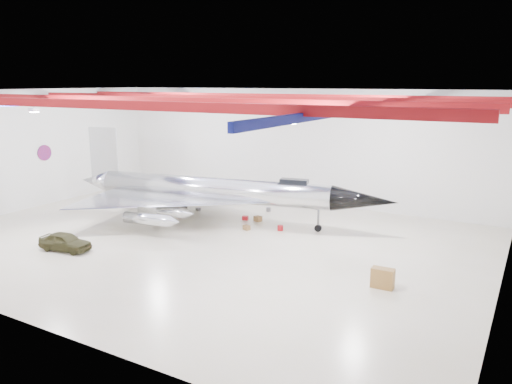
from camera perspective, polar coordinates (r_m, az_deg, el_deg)
The scene contains 17 objects.
floor at distance 37.70m, azimuth -6.02°, elevation -5.55°, with size 40.00×40.00×0.00m, color beige.
wall_back at distance 49.17m, azimuth 4.13°, elevation 5.29°, with size 40.00×40.00×0.00m, color silver.
wall_left at distance 50.69m, azimuth -24.91°, elevation 4.38°, with size 30.00×30.00×0.00m, color silver.
wall_right at distance 29.63m, azimuth 26.92°, elevation -0.82°, with size 30.00×30.00×0.00m, color silver.
ceiling at distance 35.87m, azimuth -6.43°, elevation 11.41°, with size 40.00×40.00×0.00m, color #0A0F38.
ceiling_structure at distance 35.89m, azimuth -6.40°, elevation 10.33°, with size 39.50×29.50×1.08m.
wall_roundel at distance 51.87m, azimuth -23.03°, elevation 4.15°, with size 1.50×1.50×0.10m, color #B21414.
jet_aircraft at distance 42.06m, azimuth -5.04°, elevation -0.07°, with size 28.03×18.86×7.69m.
jeep at distance 37.68m, azimuth -20.98°, elevation -5.31°, with size 1.54×3.82×1.30m, color #36341B.
desk at distance 29.96m, azimuth 14.27°, elevation -9.52°, with size 1.29×0.64×1.18m, color brown.
crate_ply at distance 43.54m, azimuth -11.19°, elevation -3.01°, with size 0.51×0.41×0.36m, color olive.
toolbox_red at distance 42.98m, azimuth -1.23°, elevation -2.98°, with size 0.48×0.39×0.34m, color #A11017.
parts_bin at distance 42.57m, azimuth 0.22°, elevation -3.07°, with size 0.62×0.49×0.43m, color olive.
crate_small at distance 46.40m, azimuth -6.63°, elevation -1.95°, with size 0.39×0.31×0.27m, color #59595B.
tool_chest at distance 39.99m, azimuth 2.79°, elevation -4.12°, with size 0.47×0.47×0.42m, color #A11017.
oil_barrel at distance 40.14m, azimuth -1.08°, elevation -4.08°, with size 0.52×0.42×0.36m, color olive.
spares_box at distance 45.72m, azimuth 1.42°, elevation -2.02°, with size 0.41×0.41×0.37m, color #59595B.
Camera 1 is at (21.15, -28.97, 11.61)m, focal length 35.00 mm.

